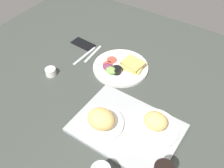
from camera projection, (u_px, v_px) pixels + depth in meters
ground_plane at (118, 90)px, 136.81cm from camera, size 190.00×150.00×3.00cm
serving_tray at (127, 128)px, 117.25cm from camera, size 45.71×33.98×1.60cm
bread_plate_near at (154, 125)px, 113.99cm from camera, size 21.50×21.50×8.54cm
bread_plate_far at (101, 120)px, 114.25cm from camera, size 19.65×19.65×9.69cm
plate_with_salad at (121, 67)px, 144.34cm from camera, size 29.82×29.82×5.40cm
espresso_cup at (51, 72)px, 141.15cm from camera, size 5.60×5.60×4.00cm
fork at (93, 54)px, 154.70cm from camera, size 2.45×17.05×0.50cm
knife at (85, 56)px, 153.48cm from camera, size 2.23×19.04×0.50cm
cell_phone at (83, 44)px, 161.21cm from camera, size 14.87×8.19×0.80cm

